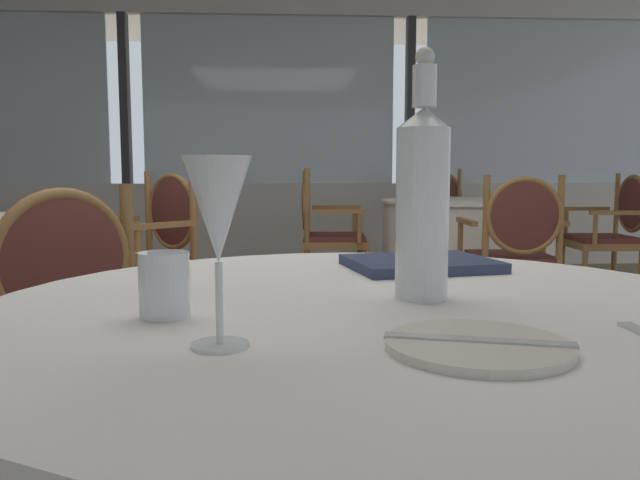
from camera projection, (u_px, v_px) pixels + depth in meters
ground_plane at (243, 439)px, 2.21m from camera, size 14.64×14.64×0.00m
window_wall_far at (270, 158)px, 6.29m from camera, size 9.21×0.14×2.77m
side_plate at (478, 345)px, 0.66m from camera, size 0.20×0.20×0.01m
butter_knife at (478, 341)px, 0.66m from camera, size 0.20×0.07×0.00m
water_bottle at (423, 198)px, 0.92m from camera, size 0.08×0.08×0.37m
wine_glass at (218, 214)px, 0.65m from camera, size 0.07×0.07×0.21m
water_tumbler at (164, 285)px, 0.81m from camera, size 0.07×0.07×0.09m
menu_book at (420, 264)px, 1.22m from camera, size 0.31×0.27×0.02m
dining_chair_0_2 at (43, 316)px, 1.73m from camera, size 0.66×0.66×0.92m
dining_chair_0_3 at (153, 246)px, 3.25m from camera, size 0.66×0.66×0.96m
background_table_1 at (468, 252)px, 4.51m from camera, size 1.27×1.27×0.76m
dining_chair_1_0 at (614, 228)px, 4.50m from camera, size 0.49×0.55×0.95m
dining_chair_1_1 at (439, 215)px, 5.55m from camera, size 0.55×0.49×1.00m
dining_chair_1_2 at (322, 225)px, 4.48m from camera, size 0.49×0.55×0.99m
dining_chair_1_3 at (515, 245)px, 3.44m from camera, size 0.55×0.49×0.94m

